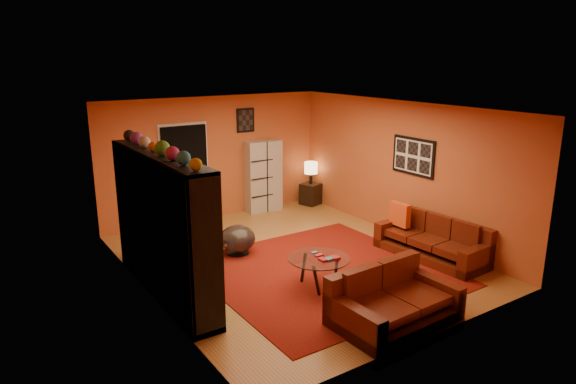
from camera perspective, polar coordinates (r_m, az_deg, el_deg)
floor at (r=8.92m, az=0.61°, el=-7.55°), size 6.00×6.00×0.00m
ceiling at (r=8.28m, az=0.66°, el=9.30°), size 6.00×6.00×0.00m
wall_back at (r=11.06m, az=-8.13°, el=3.79°), size 6.00×0.00×6.00m
wall_front at (r=6.36m, az=16.02°, el=-5.11°), size 6.00×0.00×6.00m
wall_left at (r=7.45m, az=-15.50°, el=-2.12°), size 0.00×6.00×6.00m
wall_right at (r=10.09m, az=12.49°, el=2.50°), size 0.00×6.00×6.00m
rug at (r=8.45m, az=3.87°, el=-8.87°), size 3.60×3.60×0.01m
doorway at (r=10.81m, az=-11.33°, el=1.87°), size 0.95×0.10×2.04m
wall_art_right at (r=9.81m, az=13.76°, el=3.87°), size 0.03×1.00×0.70m
wall_art_back at (r=11.26m, az=-4.75°, el=7.96°), size 0.42×0.03×0.52m
entertainment_unit at (r=7.59m, az=-13.76°, el=-3.66°), size 0.45×3.00×2.10m
tv at (r=7.70m, az=-13.59°, el=-3.77°), size 0.98×0.13×0.56m
sofa at (r=9.32m, az=15.92°, el=-5.26°), size 0.92×2.00×0.85m
loveseat at (r=7.07m, az=11.29°, el=-11.71°), size 1.69×1.05×0.85m
throw_pillow at (r=9.50m, az=12.33°, el=-2.44°), size 0.12×0.42×0.42m
coffee_table at (r=7.79m, az=3.44°, el=-7.62°), size 0.94×0.94×0.47m
storage_cabinet at (r=11.49m, az=-2.77°, el=1.78°), size 0.82×0.41×1.59m
bowl_chair at (r=9.13m, az=-5.63°, el=-5.21°), size 0.63×0.63×0.52m
side_table at (r=12.09m, az=2.53°, el=-0.21°), size 0.50×0.50×0.50m
table_lamp at (r=11.94m, az=2.57°, el=2.64°), size 0.31×0.31×0.51m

